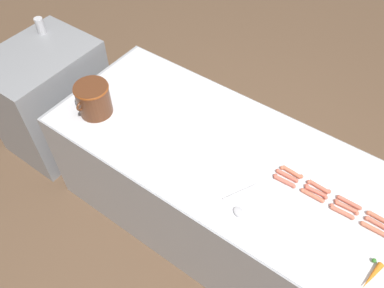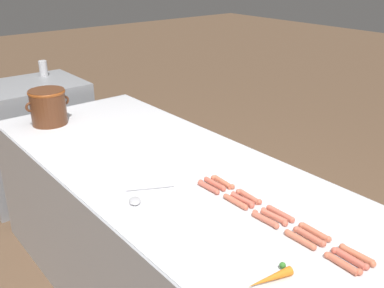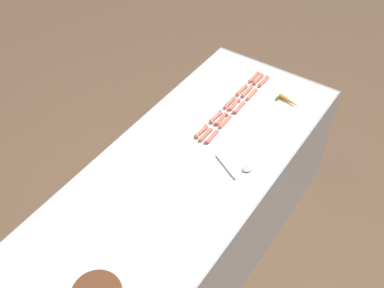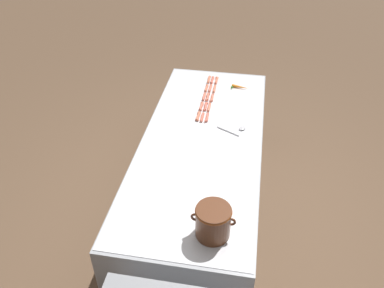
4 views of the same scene
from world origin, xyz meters
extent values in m
cube|color=#9EA0A5|center=(0.00, 0.00, 0.42)|extent=(0.99, 2.46, 0.83)
cube|color=silver|center=(0.00, 0.00, 0.83)|extent=(0.97, 2.41, 0.00)
cube|color=gray|center=(-0.10, 1.69, 0.46)|extent=(0.83, 0.62, 0.91)
cylinder|color=#D56C4F|center=(0.00, -1.01, 0.85)|extent=(0.03, 0.12, 0.02)
sphere|color=#D56C4F|center=(0.01, -1.07, 0.85)|extent=(0.02, 0.02, 0.02)
sphere|color=#D56C4F|center=(0.00, -0.95, 0.85)|extent=(0.02, 0.02, 0.02)
cylinder|color=#D47052|center=(0.00, -0.83, 0.85)|extent=(0.03, 0.12, 0.02)
sphere|color=#D47052|center=(0.00, -0.89, 0.85)|extent=(0.02, 0.02, 0.02)
sphere|color=#D47052|center=(0.00, -0.77, 0.85)|extent=(0.02, 0.02, 0.02)
cylinder|color=#D06B52|center=(0.00, -0.66, 0.85)|extent=(0.03, 0.12, 0.02)
sphere|color=#D06B52|center=(0.00, -0.72, 0.85)|extent=(0.02, 0.02, 0.02)
sphere|color=#D06B52|center=(0.01, -0.60, 0.85)|extent=(0.02, 0.02, 0.02)
cylinder|color=#D86D51|center=(0.01, -0.49, 0.85)|extent=(0.02, 0.12, 0.02)
sphere|color=#D86D51|center=(0.01, -0.55, 0.85)|extent=(0.02, 0.02, 0.02)
sphere|color=#D86D51|center=(0.01, -0.43, 0.85)|extent=(0.02, 0.02, 0.02)
cylinder|color=#D16652|center=(0.00, -0.32, 0.85)|extent=(0.03, 0.12, 0.02)
sphere|color=#D16652|center=(0.00, -0.38, 0.85)|extent=(0.02, 0.02, 0.02)
sphere|color=#D16652|center=(0.01, -0.26, 0.85)|extent=(0.02, 0.02, 0.02)
cylinder|color=#D06451|center=(0.04, -1.01, 0.85)|extent=(0.03, 0.12, 0.02)
sphere|color=#D06451|center=(0.05, -1.07, 0.85)|extent=(0.02, 0.02, 0.02)
sphere|color=#D06451|center=(0.04, -0.95, 0.85)|extent=(0.02, 0.02, 0.02)
cylinder|color=#CB6A52|center=(0.04, -0.84, 0.85)|extent=(0.03, 0.12, 0.02)
sphere|color=#CB6A52|center=(0.04, -0.90, 0.85)|extent=(0.02, 0.02, 0.02)
sphere|color=#CB6A52|center=(0.04, -0.78, 0.85)|extent=(0.02, 0.02, 0.02)
cylinder|color=#D36D55|center=(0.04, -0.67, 0.85)|extent=(0.03, 0.12, 0.02)
sphere|color=#D36D55|center=(0.04, -0.73, 0.85)|extent=(0.02, 0.02, 0.02)
sphere|color=#D36D55|center=(0.05, -0.61, 0.85)|extent=(0.02, 0.02, 0.02)
cylinder|color=#D36552|center=(0.04, -0.49, 0.85)|extent=(0.03, 0.12, 0.02)
sphere|color=#D36552|center=(0.04, -0.55, 0.85)|extent=(0.02, 0.02, 0.02)
sphere|color=#D36552|center=(0.04, -0.43, 0.85)|extent=(0.02, 0.02, 0.02)
cylinder|color=#D1644F|center=(0.04, -0.31, 0.85)|extent=(0.03, 0.12, 0.02)
sphere|color=#D1644F|center=(0.04, -0.37, 0.85)|extent=(0.02, 0.02, 0.02)
sphere|color=#D1644F|center=(0.04, -0.25, 0.85)|extent=(0.02, 0.02, 0.02)
cylinder|color=#D26F4E|center=(0.08, -1.01, 0.85)|extent=(0.03, 0.12, 0.02)
sphere|color=#D26F4E|center=(0.08, -1.07, 0.85)|extent=(0.02, 0.02, 0.02)
sphere|color=#D26F4E|center=(0.08, -0.96, 0.85)|extent=(0.02, 0.02, 0.02)
cylinder|color=#D06D4F|center=(0.08, -0.84, 0.85)|extent=(0.03, 0.12, 0.02)
sphere|color=#D06D4F|center=(0.08, -0.90, 0.85)|extent=(0.02, 0.02, 0.02)
sphere|color=#D06D4F|center=(0.08, -0.78, 0.85)|extent=(0.02, 0.02, 0.02)
cylinder|color=#CD6751|center=(0.08, -0.67, 0.85)|extent=(0.02, 0.12, 0.02)
sphere|color=#CD6751|center=(0.08, -0.73, 0.85)|extent=(0.02, 0.02, 0.02)
sphere|color=#CD6751|center=(0.08, -0.61, 0.85)|extent=(0.02, 0.02, 0.02)
cylinder|color=#D16A51|center=(0.08, -0.49, 0.85)|extent=(0.03, 0.12, 0.02)
sphere|color=#D16A51|center=(0.08, -0.55, 0.85)|extent=(0.02, 0.02, 0.02)
sphere|color=#D16A51|center=(0.08, -0.43, 0.85)|extent=(0.02, 0.02, 0.02)
cylinder|color=#D56E4F|center=(0.08, -0.32, 0.85)|extent=(0.03, 0.12, 0.02)
sphere|color=#D56E4F|center=(0.09, -0.38, 0.85)|extent=(0.02, 0.02, 0.02)
sphere|color=#D56E4F|center=(0.08, -0.26, 0.85)|extent=(0.02, 0.02, 0.02)
cylinder|color=#562D19|center=(-0.21, 0.96, 0.95)|extent=(0.22, 0.22, 0.22)
torus|color=brown|center=(-0.21, 0.96, 1.04)|extent=(0.23, 0.23, 0.03)
torus|color=#562D19|center=(-0.32, 0.96, 0.97)|extent=(0.06, 0.02, 0.06)
torus|color=#562D19|center=(-0.11, 0.96, 0.97)|extent=(0.06, 0.02, 0.06)
cylinder|color=#B7B7BC|center=(-0.20, -0.15, 0.84)|extent=(0.20, 0.11, 0.01)
ellipsoid|color=#B7B7BC|center=(-0.32, -0.21, 0.85)|extent=(0.08, 0.09, 0.02)
cone|color=orange|center=(-0.25, -0.91, 0.85)|extent=(0.17, 0.07, 0.03)
sphere|color=#387F2D|center=(-0.17, -0.89, 0.85)|extent=(0.02, 0.02, 0.02)
cylinder|color=#BCBCC1|center=(0.11, 1.86, 0.98)|extent=(0.07, 0.07, 0.12)
cylinder|color=silver|center=(0.11, 1.86, 1.04)|extent=(0.06, 0.06, 0.00)
camera|label=1|loc=(-1.32, -0.62, 2.66)|focal=36.09mm
camera|label=2|loc=(-1.16, -1.63, 1.80)|focal=41.11mm
camera|label=3|loc=(-1.13, 1.57, 2.96)|focal=45.24mm
camera|label=4|loc=(-0.36, 2.54, 2.78)|focal=36.33mm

